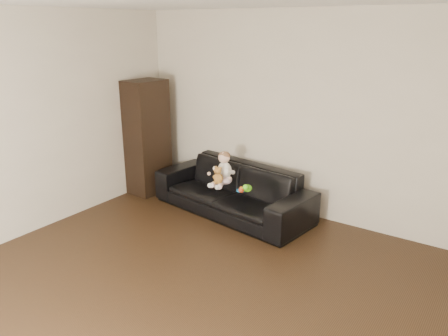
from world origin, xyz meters
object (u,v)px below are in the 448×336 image
Objects in this scene: baby at (223,170)px; toy_blue_disc at (241,191)px; toy_green at (248,188)px; cabinet at (147,138)px; teddy_bear at (218,175)px; toy_rattle at (241,190)px; sofa at (232,190)px.

baby reaches higher than toy_blue_disc.
baby is 3.37× the size of toy_green.
cabinet reaches higher than teddy_bear.
toy_rattle reaches higher than toy_blue_disc.
toy_green is at bearing 58.21° from toy_rattle.
cabinet is at bearing -170.30° from sofa.
teddy_bear reaches higher than toy_green.
sofa reaches higher than toy_green.
cabinet reaches higher than sofa.
sofa is 9.47× the size of teddy_bear.
toy_blue_disc is at bearing -1.72° from cabinet.
baby is at bearing -109.78° from sofa.
cabinet is at bearing 173.84° from toy_rattle.
toy_rattle is (-0.05, -0.07, -0.01)m from toy_green.
teddy_bear is at bearing -169.89° from toy_blue_disc.
cabinet reaches higher than toy_green.
toy_blue_disc is at bearing -29.75° from baby.
toy_green is 1.88× the size of toy_rattle.
toy_blue_disc is at bearing -159.25° from toy_green.
teddy_bear reaches higher than sofa.
teddy_bear is at bearing -93.71° from sofa.
cabinet is 3.78× the size of baby.
toy_green is at bearing -22.71° from baby.
sofa is 31.28× the size of toy_rattle.
baby is at bearing 0.43° from cabinet.
cabinet reaches higher than baby.
toy_blue_disc is at bearing -29.75° from sofa.
baby is at bearing 165.89° from toy_blue_disc.
cabinet is 1.44m from teddy_bear.
sofa is 1.31× the size of cabinet.
toy_rattle is at bearing -121.79° from toy_green.
toy_green is (0.34, -0.17, 0.15)m from sofa.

